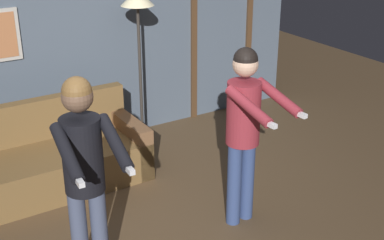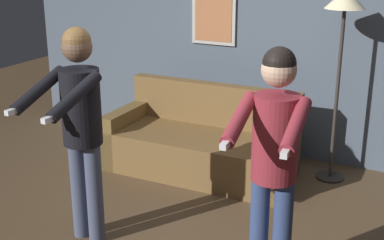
# 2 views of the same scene
# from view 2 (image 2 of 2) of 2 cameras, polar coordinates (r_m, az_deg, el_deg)

# --- Properties ---
(back_wall_assembly) EXTENTS (6.40, 0.10, 2.60)m
(back_wall_assembly) POSITION_cam_2_polar(r_m,az_deg,el_deg) (5.85, 9.46, 8.52)
(back_wall_assembly) COLOR #4C5867
(back_wall_assembly) RESTS_ON ground_plane
(couch) EXTENTS (1.91, 0.86, 0.87)m
(couch) POSITION_cam_2_polar(r_m,az_deg,el_deg) (5.55, 1.00, -2.76)
(couch) COLOR brown
(couch) RESTS_ON ground_plane
(torchiere_lamp) EXTENTS (0.38, 0.38, 1.88)m
(torchiere_lamp) POSITION_cam_2_polar(r_m,az_deg,el_deg) (5.22, 15.88, 10.36)
(torchiere_lamp) COLOR #332D28
(torchiere_lamp) RESTS_ON ground_plane
(person_standing_left) EXTENTS (0.46, 0.71, 1.71)m
(person_standing_left) POSITION_cam_2_polar(r_m,az_deg,el_deg) (4.10, -11.87, 0.34)
(person_standing_left) COLOR #444D68
(person_standing_left) RESTS_ON ground_plane
(person_standing_right) EXTENTS (0.47, 0.72, 1.68)m
(person_standing_right) POSITION_cam_2_polar(r_m,az_deg,el_deg) (3.47, 8.75, -3.15)
(person_standing_right) COLOR navy
(person_standing_right) RESTS_ON ground_plane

